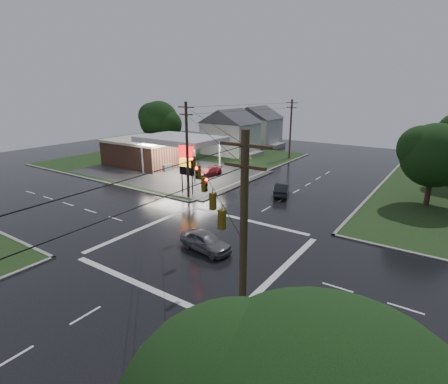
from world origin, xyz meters
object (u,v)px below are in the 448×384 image
Objects in this scene: utility_pole_n at (291,128)px; car_north at (282,189)px; car_pump at (208,172)px; utility_pole_se at (243,259)px; utility_pole_nw at (187,149)px; tree_ne_near at (436,156)px; car_crossing at (206,241)px; tree_nw_behind at (160,121)px; pylon_sign at (187,162)px; house_near at (231,131)px; house_far at (257,125)px; gas_station at (152,150)px.

car_north is at bearing -67.97° from utility_pole_n.
utility_pole_se is at bearing -40.47° from car_pump.
utility_pole_nw is 26.74m from tree_ne_near.
car_crossing is at bearing -43.29° from car_pump.
car_north is at bearing 0.27° from car_pump.
utility_pole_n is 1.05× the size of tree_nw_behind.
utility_pole_nw is 1.05× the size of utility_pole_n.
car_crossing is at bearing -120.98° from tree_ne_near.
house_near reaches higher than pylon_sign.
car_north is at bearing -44.06° from house_near.
house_far reaches higher than car_pump.
car_north is (21.15, -31.50, -3.66)m from house_far.
car_pump is at bearing -4.47° from gas_station.
tree_ne_near is at bearing -34.10° from utility_pole_n.
pylon_sign reaches higher than gas_station.
utility_pole_nw is 28.90m from house_near.
gas_station reaches higher than car_north.
utility_pole_se is 58.64m from tree_nw_behind.
tree_ne_near is (23.64, 12.49, -0.16)m from utility_pole_nw.
pylon_sign is 27.56m from house_near.
house_near is 28.28m from car_north.
tree_ne_near reaches higher than gas_station.
house_far is (-31.45, 57.50, -1.32)m from utility_pole_se.
car_crossing is (10.13, -38.51, -4.69)m from utility_pole_n.
utility_pole_nw is (1.00, -1.00, 1.71)m from pylon_sign.
utility_pole_se is 51.16m from utility_pole_n.
tree_nw_behind reaches higher than tree_ne_near.
tree_nw_behind is (-24.34, 20.49, 0.46)m from utility_pole_nw.
gas_station is 24.60m from utility_pole_n.
utility_pole_nw is 2.40× the size of car_crossing.
utility_pole_n reaches higher than house_far.
tree_ne_near is at bearing -35.77° from house_far.
house_near is 37.80m from tree_ne_near.
utility_pole_n is at bearing 145.90° from tree_ne_near.
utility_pole_se is 1.22× the size of tree_ne_near.
car_pump is (-27.75, -3.24, -4.89)m from tree_ne_near.
car_pump is (20.23, -11.24, -5.51)m from tree_nw_behind.
house_near is 14.33m from tree_nw_behind.
utility_pole_nw is at bearing -45.00° from pylon_sign.
house_near is at bearing 73.83° from gas_station.
utility_pole_n is 25.63m from tree_nw_behind.
utility_pole_se reaches higher than house_far.
tree_nw_behind is at bearing 140.13° from pylon_sign.
pylon_sign is at bearing 11.37° from car_north.
pylon_sign is at bearing -67.72° from house_near.
house_far is at bearing -76.50° from car_north.
utility_pole_se reaches higher than car_north.
utility_pole_nw is 26.87m from utility_pole_se.
utility_pole_n is 20.25m from car_pump.
tree_ne_near is at bearing -21.76° from house_near.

